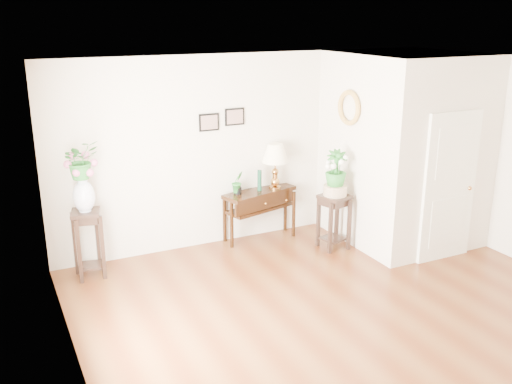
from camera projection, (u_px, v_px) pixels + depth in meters
floor at (352, 315)px, 6.60m from camera, size 6.00×5.50×0.02m
ceiling at (366, 69)px, 5.76m from camera, size 6.00×5.50×0.02m
wall_back at (250, 148)px, 8.53m from camera, size 6.00×0.02×2.80m
wall_left at (72, 247)px, 4.92m from camera, size 0.02×5.50×2.80m
partition at (403, 148)px, 8.58m from camera, size 1.80×1.95×2.80m
door at (449, 187)px, 7.82m from camera, size 0.90×0.05×2.10m
art_print_left at (209, 122)px, 8.11m from camera, size 0.30×0.02×0.25m
art_print_right at (235, 117)px, 8.26m from camera, size 0.30×0.02×0.25m
wall_ornament at (349, 108)px, 8.09m from camera, size 0.07×0.51×0.51m
console_table at (260, 215)px, 8.72m from camera, size 1.23×0.67×0.78m
table_lamp at (275, 166)px, 8.60m from camera, size 0.53×0.53×0.70m
green_vase at (259, 180)px, 8.55m from camera, size 0.08×0.08×0.32m
potted_plant at (238, 183)px, 8.40m from camera, size 0.21×0.18×0.32m
plant_stand_a at (88, 244)px, 7.43m from camera, size 0.43×0.43×0.92m
porcelain_vase at (84, 194)px, 7.23m from camera, size 0.33×0.33×0.48m
lily_arrangement at (81, 162)px, 7.10m from camera, size 0.54×0.50×0.49m
plant_stand_b at (334, 222)px, 8.37m from camera, size 0.47×0.47×0.82m
ceramic_bowl at (335, 190)px, 8.22m from camera, size 0.36×0.36×0.15m
narcissus at (336, 169)px, 8.13m from camera, size 0.39×0.39×0.55m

